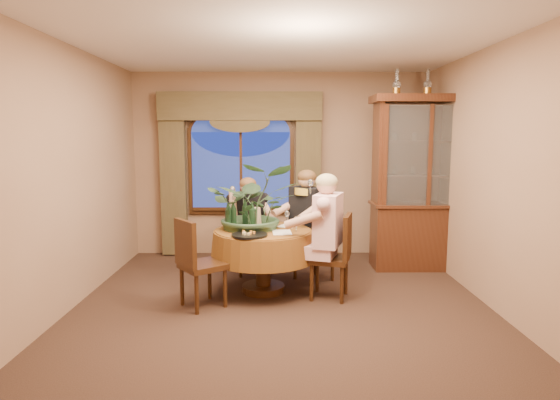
{
  "coord_description": "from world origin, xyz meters",
  "views": [
    {
      "loc": [
        -0.06,
        -4.75,
        1.83
      ],
      "look_at": [
        -0.02,
        0.63,
        1.1
      ],
      "focal_mm": 30.0,
      "sensor_mm": 36.0,
      "label": 1
    }
  ],
  "objects_px": {
    "oil_lamp_left": "(397,82)",
    "wine_bottle_0": "(233,216)",
    "chair_right": "(329,257)",
    "stoneware_vase": "(256,218)",
    "oil_lamp_right": "(459,82)",
    "oil_lamp_center": "(428,82)",
    "wine_bottle_1": "(230,214)",
    "chair_back_right": "(314,243)",
    "chair_front_left": "(203,263)",
    "person_back": "(248,226)",
    "wine_bottle_2": "(228,217)",
    "wine_bottle_3": "(252,216)",
    "dining_table": "(263,261)",
    "wine_bottle_4": "(245,213)",
    "chair_back": "(251,238)",
    "china_cabinet": "(424,183)",
    "olive_bowl": "(265,229)",
    "person_scarf": "(308,224)",
    "person_pink": "(328,237)",
    "centerpiece_plant": "(254,173)"
  },
  "relations": [
    {
      "from": "oil_lamp_left",
      "to": "wine_bottle_0",
      "type": "distance_m",
      "value": 2.86
    },
    {
      "from": "chair_right",
      "to": "stoneware_vase",
      "type": "bearing_deg",
      "value": 86.52
    },
    {
      "from": "oil_lamp_right",
      "to": "chair_right",
      "type": "relative_size",
      "value": 0.35
    },
    {
      "from": "oil_lamp_center",
      "to": "wine_bottle_1",
      "type": "bearing_deg",
      "value": -160.78
    },
    {
      "from": "chair_back_right",
      "to": "chair_front_left",
      "type": "relative_size",
      "value": 1.0
    },
    {
      "from": "person_back",
      "to": "stoneware_vase",
      "type": "bearing_deg",
      "value": 85.19
    },
    {
      "from": "wine_bottle_1",
      "to": "wine_bottle_2",
      "type": "relative_size",
      "value": 1.0
    },
    {
      "from": "chair_back_right",
      "to": "chair_front_left",
      "type": "height_order",
      "value": "same"
    },
    {
      "from": "person_back",
      "to": "wine_bottle_3",
      "type": "relative_size",
      "value": 3.96
    },
    {
      "from": "chair_back_right",
      "to": "wine_bottle_2",
      "type": "xyz_separation_m",
      "value": [
        -1.03,
        -0.51,
        0.44
      ]
    },
    {
      "from": "wine_bottle_2",
      "to": "dining_table",
      "type": "bearing_deg",
      "value": 8.84
    },
    {
      "from": "chair_right",
      "to": "wine_bottle_2",
      "type": "bearing_deg",
      "value": 98.23
    },
    {
      "from": "wine_bottle_0",
      "to": "wine_bottle_4",
      "type": "distance_m",
      "value": 0.23
    },
    {
      "from": "chair_back_right",
      "to": "wine_bottle_1",
      "type": "height_order",
      "value": "wine_bottle_1"
    },
    {
      "from": "oil_lamp_right",
      "to": "wine_bottle_0",
      "type": "distance_m",
      "value": 3.52
    },
    {
      "from": "oil_lamp_right",
      "to": "wine_bottle_0",
      "type": "relative_size",
      "value": 1.03
    },
    {
      "from": "dining_table",
      "to": "chair_front_left",
      "type": "height_order",
      "value": "chair_front_left"
    },
    {
      "from": "chair_right",
      "to": "wine_bottle_2",
      "type": "distance_m",
      "value": 1.24
    },
    {
      "from": "oil_lamp_center",
      "to": "chair_back",
      "type": "height_order",
      "value": "oil_lamp_center"
    },
    {
      "from": "china_cabinet",
      "to": "chair_front_left",
      "type": "xyz_separation_m",
      "value": [
        -2.82,
        -1.49,
        -0.71
      ]
    },
    {
      "from": "chair_back_right",
      "to": "dining_table",
      "type": "bearing_deg",
      "value": 90.0
    },
    {
      "from": "wine_bottle_3",
      "to": "chair_right",
      "type": "bearing_deg",
      "value": -11.37
    },
    {
      "from": "stoneware_vase",
      "to": "wine_bottle_1",
      "type": "distance_m",
      "value": 0.32
    },
    {
      "from": "wine_bottle_4",
      "to": "chair_back_right",
      "type": "bearing_deg",
      "value": 17.23
    },
    {
      "from": "oil_lamp_left",
      "to": "olive_bowl",
      "type": "height_order",
      "value": "oil_lamp_left"
    },
    {
      "from": "olive_bowl",
      "to": "wine_bottle_2",
      "type": "height_order",
      "value": "wine_bottle_2"
    },
    {
      "from": "dining_table",
      "to": "chair_front_left",
      "type": "relative_size",
      "value": 1.29
    },
    {
      "from": "oil_lamp_center",
      "to": "wine_bottle_1",
      "type": "xyz_separation_m",
      "value": [
        -2.58,
        -0.9,
        -1.64
      ]
    },
    {
      "from": "wine_bottle_1",
      "to": "wine_bottle_2",
      "type": "distance_m",
      "value": 0.17
    },
    {
      "from": "person_back",
      "to": "person_scarf",
      "type": "bearing_deg",
      "value": 150.74
    },
    {
      "from": "chair_right",
      "to": "person_back",
      "type": "bearing_deg",
      "value": 62.01
    },
    {
      "from": "chair_back",
      "to": "chair_front_left",
      "type": "relative_size",
      "value": 1.0
    },
    {
      "from": "oil_lamp_right",
      "to": "wine_bottle_0",
      "type": "height_order",
      "value": "oil_lamp_right"
    },
    {
      "from": "chair_right",
      "to": "person_back",
      "type": "relative_size",
      "value": 0.73
    },
    {
      "from": "person_pink",
      "to": "wine_bottle_1",
      "type": "relative_size",
      "value": 4.34
    },
    {
      "from": "chair_back_right",
      "to": "chair_back",
      "type": "bearing_deg",
      "value": 33.38
    },
    {
      "from": "stoneware_vase",
      "to": "centerpiece_plant",
      "type": "bearing_deg",
      "value": 147.05
    },
    {
      "from": "wine_bottle_1",
      "to": "wine_bottle_3",
      "type": "distance_m",
      "value": 0.31
    },
    {
      "from": "china_cabinet",
      "to": "wine_bottle_4",
      "type": "relative_size",
      "value": 7.22
    },
    {
      "from": "china_cabinet",
      "to": "wine_bottle_1",
      "type": "height_order",
      "value": "china_cabinet"
    },
    {
      "from": "chair_right",
      "to": "stoneware_vase",
      "type": "xyz_separation_m",
      "value": [
        -0.84,
        0.29,
        0.4
      ]
    },
    {
      "from": "oil_lamp_left",
      "to": "wine_bottle_1",
      "type": "xyz_separation_m",
      "value": [
        -2.17,
        -0.9,
        -1.64
      ]
    },
    {
      "from": "chair_back_right",
      "to": "chair_front_left",
      "type": "bearing_deg",
      "value": 90.83
    },
    {
      "from": "wine_bottle_3",
      "to": "chair_back",
      "type": "bearing_deg",
      "value": 94.54
    },
    {
      "from": "oil_lamp_left",
      "to": "wine_bottle_2",
      "type": "bearing_deg",
      "value": -153.65
    },
    {
      "from": "person_pink",
      "to": "olive_bowl",
      "type": "relative_size",
      "value": 9.44
    },
    {
      "from": "person_pink",
      "to": "wine_bottle_3",
      "type": "bearing_deg",
      "value": 94.79
    },
    {
      "from": "chair_right",
      "to": "wine_bottle_2",
      "type": "relative_size",
      "value": 2.91
    },
    {
      "from": "oil_lamp_center",
      "to": "person_back",
      "type": "distance_m",
      "value": 3.08
    },
    {
      "from": "oil_lamp_left",
      "to": "centerpiece_plant",
      "type": "bearing_deg",
      "value": -153.85
    }
  ]
}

